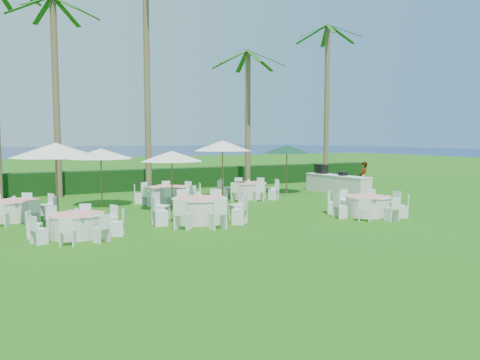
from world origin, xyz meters
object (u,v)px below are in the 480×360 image
object	(u,v)px
banquet_table_e	(168,194)
umbrella_a	(56,150)
banquet_table_d	(14,210)
umbrella_d	(222,146)
banquet_table_c	(367,205)
banquet_table_a	(77,225)
staff_person	(363,178)
umbrella_b	(172,156)
umbrella_green	(287,149)
banquet_table_f	(249,190)
buffet_table	(337,183)
banquet_table_b	(200,209)
umbrella_c	(101,154)

from	to	relation	value
banquet_table_e	umbrella_a	world-z (taller)	umbrella_a
banquet_table_d	umbrella_d	xyz separation A→B (m)	(9.17, 1.52, 2.25)
banquet_table_c	banquet_table_e	bearing A→B (deg)	128.91
banquet_table_a	staff_person	world-z (taller)	staff_person
banquet_table_a	umbrella_b	size ratio (longest dim) A/B	1.06
umbrella_b	umbrella_green	world-z (taller)	umbrella_green
banquet_table_f	buffet_table	xyz separation A→B (m)	(5.30, -0.36, 0.11)
banquet_table_b	umbrella_b	world-z (taller)	umbrella_b
banquet_table_b	banquet_table_d	xyz separation A→B (m)	(-5.89, 3.44, -0.07)
banquet_table_c	banquet_table_d	distance (m)	13.26
buffet_table	umbrella_c	bearing A→B (deg)	177.30
banquet_table_b	banquet_table_c	world-z (taller)	banquet_table_b
staff_person	banquet_table_c	bearing A→B (deg)	26.13
banquet_table_d	umbrella_c	world-z (taller)	umbrella_c
umbrella_green	banquet_table_f	bearing A→B (deg)	-165.70
umbrella_green	umbrella_a	bearing A→B (deg)	-159.65
buffet_table	umbrella_b	bearing A→B (deg)	-169.67
banquet_table_d	staff_person	bearing A→B (deg)	0.67
banquet_table_f	umbrella_c	size ratio (longest dim) A/B	1.14
banquet_table_a	banquet_table_c	xyz separation A→B (m)	(10.62, -1.16, 0.03)
umbrella_d	umbrella_green	bearing A→B (deg)	10.35
umbrella_a	buffet_table	xyz separation A→B (m)	(14.70, 3.44, -2.07)
banquet_table_f	buffet_table	world-z (taller)	buffet_table
banquet_table_e	umbrella_c	size ratio (longest dim) A/B	1.09
umbrella_a	banquet_table_d	bearing A→B (deg)	119.47
banquet_table_b	umbrella_d	distance (m)	6.33
banquet_table_c	umbrella_b	bearing A→B (deg)	144.02
banquet_table_b	banquet_table_c	distance (m)	6.55
banquet_table_c	banquet_table_f	size ratio (longest dim) A/B	0.96
banquet_table_c	banquet_table_d	bearing A→B (deg)	156.86
buffet_table	staff_person	bearing A→B (deg)	-47.26
banquet_table_b	umbrella_a	distance (m)	5.26
banquet_table_c	banquet_table_e	xyz separation A→B (m)	(-5.70, 7.06, 0.00)
umbrella_b	umbrella_c	bearing A→B (deg)	134.17
banquet_table_f	staff_person	bearing A→B (deg)	-12.53
banquet_table_b	umbrella_green	size ratio (longest dim) A/B	1.32
banquet_table_c	umbrella_c	distance (m)	11.35
banquet_table_d	staff_person	xyz separation A→B (m)	(16.91, 0.20, 0.48)
banquet_table_d	umbrella_d	distance (m)	9.57
umbrella_b	umbrella_d	world-z (taller)	umbrella_d
buffet_table	banquet_table_a	bearing A→B (deg)	-159.81
banquet_table_c	buffet_table	distance (m)	7.46
staff_person	banquet_table_d	bearing A→B (deg)	-22.15
umbrella_c	banquet_table_b	bearing A→B (deg)	-65.53
staff_person	buffet_table	bearing A→B (deg)	-70.07
umbrella_c	umbrella_green	bearing A→B (deg)	2.71
umbrella_d	staff_person	size ratio (longest dim) A/B	1.67
umbrella_a	umbrella_green	distance (m)	12.94
banquet_table_a	banquet_table_b	bearing A→B (deg)	8.08
banquet_table_d	banquet_table_a	bearing A→B (deg)	-68.78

